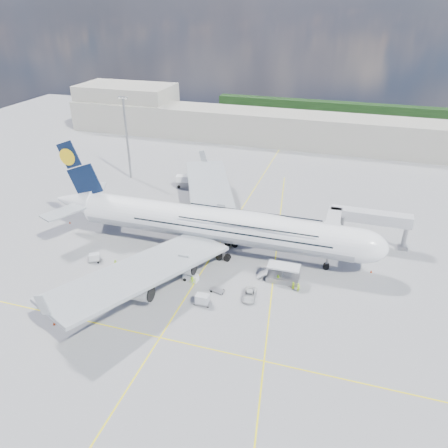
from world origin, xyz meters
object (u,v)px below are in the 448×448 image
(jet_bridge, at_px, (356,221))
(crew_tug, at_px, (192,281))
(baggage_tug, at_px, (191,277))
(cone_wing_left_inner, at_px, (205,222))
(dolly_row_b, at_px, (91,290))
(cargo_loader, at_px, (282,275))
(service_van, at_px, (249,295))
(cone_wing_left_outer, at_px, (220,210))
(cone_wing_right_outer, at_px, (54,324))
(crew_nose, at_px, (298,288))
(dolly_row_c, at_px, (157,271))
(catering_truck_outer, at_px, (186,182))
(airliner, at_px, (216,224))
(cone_nose, at_px, (371,271))
(cone_tail, at_px, (70,222))
(dolly_nose_far, at_px, (202,299))
(cone_wing_right_inner, at_px, (133,279))
(dolly_back, at_px, (94,257))
(dolly_nose_near, at_px, (217,290))
(crew_loader, at_px, (278,279))
(catering_truck_inner, at_px, (170,216))
(crew_van, at_px, (293,285))
(light_mast, at_px, (127,137))
(crew_wing, at_px, (115,264))
(dolly_row_a, at_px, (119,288))

(jet_bridge, relative_size, crew_tug, 10.72)
(baggage_tug, distance_m, cone_wing_left_inner, 25.33)
(dolly_row_b, bearing_deg, jet_bridge, 19.08)
(cargo_loader, height_order, service_van, cargo_loader)
(dolly_row_b, height_order, cone_wing_left_outer, cone_wing_left_outer)
(baggage_tug, bearing_deg, service_van, -2.44)
(dolly_row_b, height_order, cone_wing_right_outer, cone_wing_right_outer)
(dolly_row_b, height_order, crew_nose, crew_nose)
(dolly_row_c, height_order, catering_truck_outer, catering_truck_outer)
(cone_wing_right_outer, bearing_deg, crew_nose, 29.56)
(airliner, xyz_separation_m, cone_nose, (34.02, 1.39, -6.59))
(cone_tail, bearing_deg, cone_wing_right_outer, -59.15)
(dolly_row_c, distance_m, service_van, 20.46)
(jet_bridge, height_order, dolly_nose_far, jet_bridge)
(cone_wing_right_inner, distance_m, cone_tail, 32.63)
(cone_nose, bearing_deg, dolly_back, -166.93)
(cargo_loader, relative_size, dolly_back, 2.57)
(dolly_row_c, relative_size, cone_wing_left_inner, 6.76)
(jet_bridge, relative_size, dolly_nose_far, 5.55)
(baggage_tug, bearing_deg, dolly_nose_far, -47.05)
(dolly_nose_near, relative_size, crew_loader, 1.76)
(dolly_row_c, bearing_deg, cone_wing_right_inner, -157.40)
(dolly_row_b, height_order, crew_loader, crew_loader)
(dolly_back, xyz_separation_m, crew_loader, (39.99, 4.09, -0.12))
(dolly_nose_far, distance_m, dolly_nose_near, 4.87)
(dolly_row_b, height_order, cone_wing_right_inner, dolly_row_b)
(catering_truck_inner, height_order, cone_wing_left_outer, catering_truck_inner)
(jet_bridge, distance_m, baggage_tug, 39.28)
(crew_van, height_order, cone_wing_left_outer, crew_van)
(light_mast, relative_size, crew_wing, 13.16)
(crew_tug, xyz_separation_m, cone_wing_right_inner, (-12.20, -2.21, -0.65))
(cargo_loader, distance_m, crew_nose, 4.72)
(baggage_tug, distance_m, cone_nose, 38.00)
(cone_wing_right_inner, bearing_deg, cone_wing_left_outer, 78.80)
(service_van, bearing_deg, crew_wing, 171.70)
(dolly_row_c, xyz_separation_m, baggage_tug, (7.52, 0.21, -0.19))
(dolly_row_a, height_order, crew_tug, dolly_row_a)
(jet_bridge, bearing_deg, crew_tug, -140.61)
(light_mast, relative_size, dolly_row_b, 6.97)
(cone_wing_left_outer, bearing_deg, cone_wing_left_inner, -100.27)
(dolly_row_b, xyz_separation_m, crew_tug, (18.28, 8.20, 0.50))
(cargo_loader, height_order, crew_tug, cargo_loader)
(crew_van, bearing_deg, catering_truck_inner, 28.95)
(dolly_nose_far, bearing_deg, airliner, 98.75)
(dolly_row_a, height_order, cone_nose, dolly_row_a)
(cargo_loader, height_order, cone_wing_right_outer, cargo_loader)
(airliner, distance_m, cone_wing_right_inner, 21.48)
(cone_nose, bearing_deg, crew_van, -144.48)
(airliner, relative_size, cone_nose, 138.63)
(jet_bridge, height_order, cone_nose, jet_bridge)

